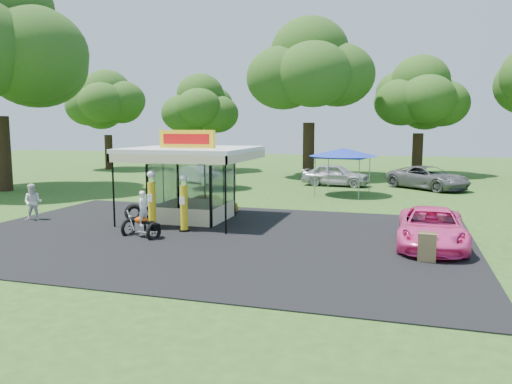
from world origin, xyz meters
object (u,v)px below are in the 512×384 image
Objects in this scene: spectator_west at (33,202)px; bg_car_c at (335,175)px; gas_pump_left at (152,202)px; motorcycle at (143,219)px; a_frame_sign at (427,248)px; kiosk_car at (211,203)px; bg_car_d at (428,178)px; bg_car_a at (200,175)px; tent_east at (343,153)px; pink_sedan at (432,228)px; gas_pump_right at (184,204)px; tent_west at (208,150)px; gas_station_kiosk at (193,182)px.

bg_car_c is (11.57, 17.57, -0.04)m from spectator_west.
motorcycle is at bearing -75.84° from gas_pump_left.
a_frame_sign reaches higher than kiosk_car.
bg_car_d is at bearing -39.92° from kiosk_car.
motorcycle is at bearing 176.61° from kiosk_car.
bg_car_a is 0.94× the size of tent_east.
spectator_west is at bearing 176.28° from a_frame_sign.
gas_pump_left is 0.90× the size of kiosk_car.
pink_sedan is at bearing 1.43° from gas_pump_left.
motorcycle is 19.96m from bg_car_c.
bg_car_d reaches higher than pink_sedan.
gas_pump_right is at bearing -170.34° from bg_car_d.
tent_west is at bearing 102.65° from gas_pump_left.
gas_pump_left is 1.55m from motorcycle.
gas_station_kiosk is 1.07× the size of pink_sedan.
tent_east is (11.21, -3.42, 2.03)m from bg_car_a.
spectator_west is (-7.04, -4.40, 0.38)m from kiosk_car.
gas_pump_right reaches higher than pink_sedan.
gas_pump_left is at bearing -22.90° from spectator_west.
gas_pump_right is 9.68m from pink_sedan.
tent_east reaches higher than a_frame_sign.
gas_station_kiosk is 2.66m from gas_pump_right.
gas_station_kiosk is 2.56m from kiosk_car.
tent_east is at bearing -34.05° from kiosk_car.
bg_car_c is 1.13× the size of tent_east.
pink_sedan is 0.88× the size of bg_car_d.
motorcycle is 10.87m from pink_sedan.
pink_sedan is (10.74, 1.71, -0.05)m from motorcycle.
bg_car_c is (4.53, 13.17, 0.34)m from kiosk_car.
pink_sedan is (10.37, -2.27, -1.08)m from gas_station_kiosk.
gas_pump_left reaches higher than bg_car_c.
pink_sedan reaches higher than a_frame_sign.
bg_car_c is 1.14× the size of tent_west.
spectator_west is at bearing -179.65° from pink_sedan.
pink_sedan reaches higher than kiosk_car.
gas_pump_right is at bearing -171.44° from kiosk_car.
gas_pump_right is 9.69m from a_frame_sign.
pink_sedan is 13.80m from tent_east.
bg_car_d is (17.99, 17.48, -0.06)m from spectator_west.
bg_car_d is 1.37× the size of tent_west.
spectator_west is at bearing 177.87° from gas_pump_right.
tent_east is at bearing 61.89° from gas_station_kiosk.
gas_pump_left is 1.31× the size of motorcycle.
pink_sedan is at bearing -142.28° from bg_car_d.
bg_car_a is 0.83× the size of bg_car_c.
gas_pump_right is 2.40× the size of a_frame_sign.
tent_east reaches higher than bg_car_a.
bg_car_a is 0.95× the size of tent_west.
bg_car_d is at bearing 14.91° from tent_west.
tent_west is at bearing 144.51° from bg_car_d.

